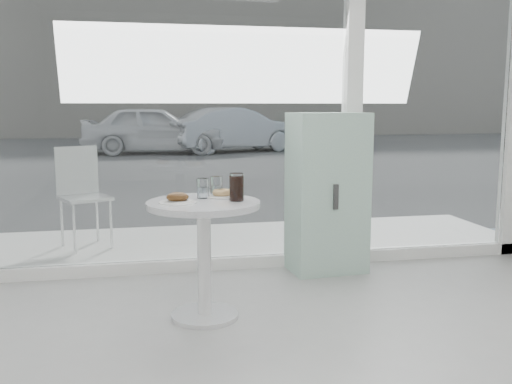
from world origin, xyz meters
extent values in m
cube|color=white|center=(0.00, 3.00, 0.05)|extent=(5.00, 0.12, 0.10)
cube|color=white|center=(0.90, 3.00, 1.50)|extent=(0.14, 0.14, 3.00)
cube|color=white|center=(-0.77, 3.00, 1.40)|extent=(3.21, 0.02, 2.60)
cube|color=white|center=(1.67, 3.00, 1.40)|extent=(1.41, 0.02, 2.60)
cylinder|color=white|center=(-0.50, 1.90, 0.01)|extent=(0.44, 0.44, 0.03)
cylinder|color=white|center=(-0.50, 1.90, 0.37)|extent=(0.09, 0.09, 0.70)
cylinder|color=white|center=(-0.50, 1.90, 0.75)|extent=(0.72, 0.72, 0.04)
cube|color=silver|center=(0.00, 3.80, 0.03)|extent=(5.60, 1.60, 0.05)
cube|color=#363636|center=(0.00, 16.00, 0.00)|extent=(40.00, 24.00, 0.00)
cube|color=gray|center=(0.00, 25.00, 4.00)|extent=(40.00, 2.00, 8.00)
cube|color=#90B8A7|center=(0.62, 2.78, 0.66)|extent=(0.64, 0.45, 1.31)
cube|color=#333333|center=(0.62, 2.57, 0.66)|extent=(0.04, 0.02, 0.20)
cylinder|color=white|center=(-1.49, 3.57, 0.28)|extent=(0.02, 0.02, 0.46)
cylinder|color=white|center=(-1.17, 3.71, 0.28)|extent=(0.02, 0.02, 0.46)
cylinder|color=white|center=(-1.63, 3.88, 0.28)|extent=(0.02, 0.02, 0.46)
cylinder|color=white|center=(-1.32, 4.03, 0.28)|extent=(0.02, 0.02, 0.46)
cube|color=white|center=(-1.40, 3.80, 0.52)|extent=(0.54, 0.54, 0.03)
cube|color=white|center=(-1.48, 3.97, 0.76)|extent=(0.38, 0.19, 0.46)
imported|color=silver|center=(-0.47, 15.08, 0.69)|extent=(4.20, 1.99, 1.39)
imported|color=#ADB0B4|center=(1.91, 15.28, 0.66)|extent=(4.24, 2.60, 1.32)
cylinder|color=white|center=(-0.67, 1.85, 0.78)|extent=(0.23, 0.23, 0.01)
cube|color=white|center=(-0.65, 1.84, 0.79)|extent=(0.15, 0.14, 0.00)
ellipsoid|color=#3E2510|center=(-0.67, 1.85, 0.81)|extent=(0.14, 0.11, 0.06)
ellipsoid|color=#3E2510|center=(-0.63, 1.87, 0.81)|extent=(0.07, 0.06, 0.04)
cylinder|color=white|center=(-0.36, 2.03, 0.78)|extent=(0.22, 0.22, 0.01)
torus|color=tan|center=(-0.36, 2.03, 0.80)|extent=(0.13, 0.13, 0.04)
cylinder|color=white|center=(-0.49, 2.03, 0.83)|extent=(0.08, 0.08, 0.13)
cylinder|color=white|center=(-0.49, 2.03, 0.81)|extent=(0.07, 0.07, 0.07)
cylinder|color=white|center=(-0.39, 2.09, 0.84)|extent=(0.08, 0.08, 0.13)
cylinder|color=white|center=(-0.39, 2.09, 0.81)|extent=(0.07, 0.07, 0.07)
cylinder|color=white|center=(-0.29, 1.87, 0.86)|extent=(0.09, 0.09, 0.18)
cylinder|color=black|center=(-0.29, 1.87, 0.85)|extent=(0.08, 0.08, 0.16)
camera|label=1|loc=(-0.88, -1.66, 1.37)|focal=40.00mm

